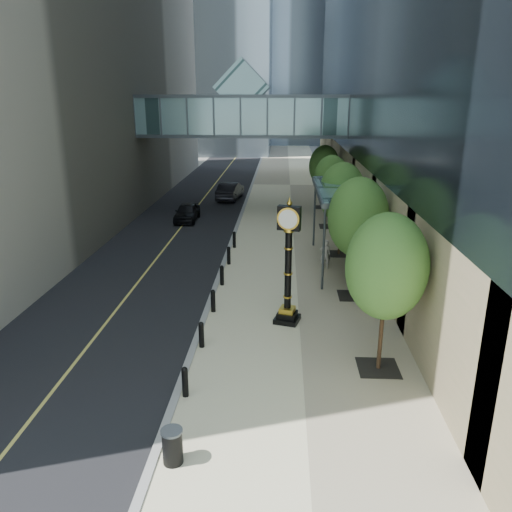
{
  "coord_description": "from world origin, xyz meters",
  "views": [
    {
      "loc": [
        0.21,
        -12.34,
        8.99
      ],
      "look_at": [
        -0.85,
        7.43,
        2.61
      ],
      "focal_mm": 35.0,
      "sensor_mm": 36.0,
      "label": 1
    }
  ],
  "objects_px": {
    "trash_bin": "(173,447)",
    "car_far": "(230,191)",
    "pedestrian": "(325,254)",
    "car_near": "(187,212)",
    "street_clock": "(288,271)"
  },
  "relations": [
    {
      "from": "street_clock",
      "to": "car_near",
      "type": "bearing_deg",
      "value": 128.61
    },
    {
      "from": "trash_bin",
      "to": "pedestrian",
      "type": "distance_m",
      "value": 16.11
    },
    {
      "from": "pedestrian",
      "to": "car_near",
      "type": "distance_m",
      "value": 14.16
    },
    {
      "from": "trash_bin",
      "to": "car_near",
      "type": "xyz_separation_m",
      "value": [
        -4.45,
        25.83,
        0.18
      ]
    },
    {
      "from": "street_clock",
      "to": "pedestrian",
      "type": "relative_size",
      "value": 3.13
    },
    {
      "from": "pedestrian",
      "to": "car_far",
      "type": "relative_size",
      "value": 0.35
    },
    {
      "from": "pedestrian",
      "to": "car_near",
      "type": "height_order",
      "value": "pedestrian"
    },
    {
      "from": "car_near",
      "to": "street_clock",
      "type": "bearing_deg",
      "value": -66.99
    },
    {
      "from": "pedestrian",
      "to": "car_far",
      "type": "bearing_deg",
      "value": -78.8
    },
    {
      "from": "street_clock",
      "to": "car_far",
      "type": "xyz_separation_m",
      "value": [
        -5.01,
        25.6,
        -1.47
      ]
    },
    {
      "from": "pedestrian",
      "to": "car_near",
      "type": "xyz_separation_m",
      "value": [
        -9.47,
        10.53,
        -0.19
      ]
    },
    {
      "from": "car_near",
      "to": "car_far",
      "type": "xyz_separation_m",
      "value": [
        2.39,
        8.28,
        0.11
      ]
    },
    {
      "from": "trash_bin",
      "to": "car_near",
      "type": "bearing_deg",
      "value": 99.77
    },
    {
      "from": "trash_bin",
      "to": "car_far",
      "type": "xyz_separation_m",
      "value": [
        -2.06,
        34.11,
        0.29
      ]
    },
    {
      "from": "street_clock",
      "to": "car_far",
      "type": "relative_size",
      "value": 1.08
    }
  ]
}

